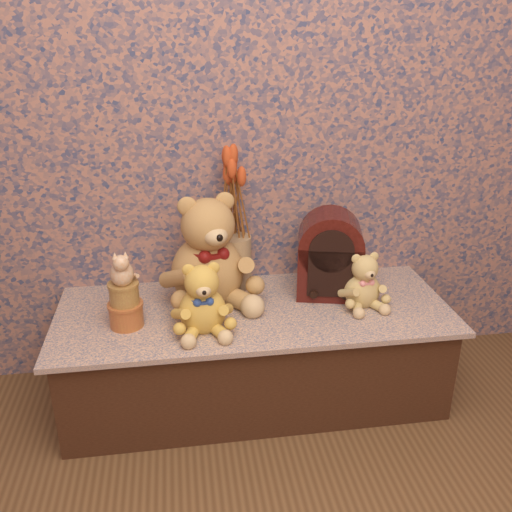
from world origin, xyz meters
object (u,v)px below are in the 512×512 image
Objects in this scene: teddy_small at (363,277)px; cathedral_radio at (330,254)px; teddy_medium at (202,294)px; biscuit_tin_lower at (126,315)px; cat_figurine at (121,266)px; ceramic_vase at (236,261)px; teddy_large at (207,245)px.

teddy_small is 0.16m from cathedral_radio.
teddy_medium reaches higher than teddy_small.
teddy_small is at bearing -34.16° from cathedral_radio.
biscuit_tin_lower is 0.89× the size of cat_figurine.
ceramic_vase reaches higher than biscuit_tin_lower.
cat_figurine is (-0.00, 0.00, 0.19)m from biscuit_tin_lower.
cathedral_radio is 0.81m from biscuit_tin_lower.
teddy_small is 1.94× the size of biscuit_tin_lower.
teddy_medium is 2.06× the size of cat_figurine.
teddy_large is 1.34× the size of cathedral_radio.
biscuit_tin_lower is at bearing 175.18° from teddy_small.
teddy_medium is 1.28× the size of ceramic_vase.
cathedral_radio is 1.60× the size of ceramic_vase.
teddy_small is at bearing -27.21° from ceramic_vase.
teddy_medium reaches higher than ceramic_vase.
teddy_small is 0.90m from cat_figurine.
teddy_small is 0.52m from ceramic_vase.
teddy_large is at bearing -138.46° from ceramic_vase.
teddy_large is 1.99× the size of teddy_small.
cathedral_radio is at bearing 18.33° from teddy_medium.
teddy_medium is at bearing -19.71° from cat_figurine.
teddy_medium is 0.56m from cathedral_radio.
teddy_large reaches higher than cat_figurine.
teddy_small is at bearing -28.48° from teddy_large.
teddy_small is at bearing -4.79° from cat_figurine.
cathedral_radio is (-0.10, 0.11, 0.06)m from teddy_small.
teddy_medium is at bearing -178.23° from teddy_small.
teddy_large is at bearing -169.16° from cathedral_radio.
teddy_large reaches higher than ceramic_vase.
cat_figurine is (-0.79, -0.14, 0.06)m from cathedral_radio.
teddy_large is 3.45× the size of cat_figurine.
teddy_large is 2.15× the size of ceramic_vase.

